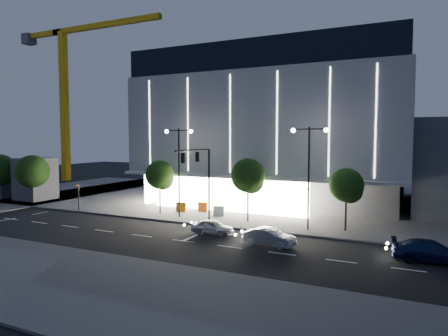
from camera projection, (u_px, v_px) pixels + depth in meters
ground at (172, 234)px, 33.36m from camera, size 160.00×160.00×0.00m
sidewalk_museum at (303, 198)px, 52.83m from camera, size 70.00×40.00×0.15m
sidewalk_near at (127, 293)px, 20.41m from camera, size 70.00×10.00×0.15m
sidewalk_west at (28, 196)px, 55.21m from camera, size 16.00×50.00×0.15m
museum at (285, 129)px, 51.50m from camera, size 30.00×25.80×18.00m
traffic_mast at (201, 172)px, 35.57m from camera, size 0.33×5.89×7.07m
street_lamp_west at (179, 159)px, 39.62m from camera, size 3.16×0.36×9.00m
street_lamp_east at (309, 162)px, 34.05m from camera, size 3.16×0.36×9.00m
ped_signal_far at (78, 194)px, 43.70m from camera, size 0.22×0.24×3.00m
tower_crane at (68, 72)px, 74.60m from camera, size 32.00×2.00×28.50m
tree_left at (160, 176)px, 41.95m from camera, size 3.02×3.02×5.72m
tree_mid at (248, 177)px, 37.65m from camera, size 3.25×3.25×6.15m
tree_right at (347, 187)px, 33.82m from camera, size 2.91×2.91×5.51m
car_lead at (212, 227)px, 33.36m from camera, size 3.65×1.52×1.24m
car_second at (269, 237)px, 29.79m from camera, size 4.04×1.76×1.29m
car_third at (431, 251)px, 25.82m from camera, size 4.97×2.35×1.40m
barrier_a at (181, 207)px, 42.90m from camera, size 1.12×0.39×1.00m
barrier_c at (203, 207)px, 42.92m from camera, size 1.11×0.29×1.00m
barrier_d at (219, 211)px, 40.50m from camera, size 1.12×0.59×1.00m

